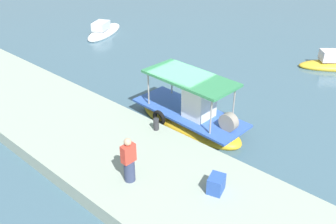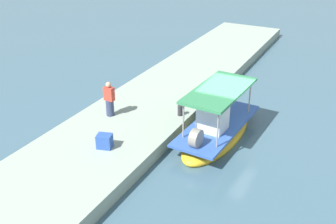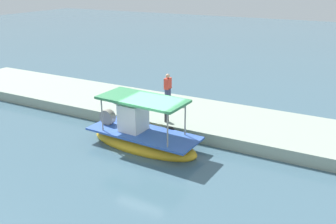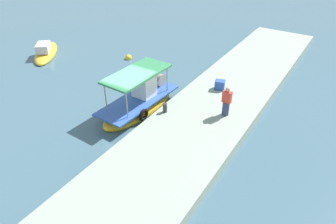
# 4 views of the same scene
# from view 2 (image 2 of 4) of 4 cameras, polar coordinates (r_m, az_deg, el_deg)

# --- Properties ---
(ground_plane) EXTENTS (120.00, 120.00, 0.00)m
(ground_plane) POSITION_cam_2_polar(r_m,az_deg,el_deg) (19.10, 8.59, -3.16)
(ground_plane) COLOR #406071
(dock_quay) EXTENTS (36.00, 4.99, 0.62)m
(dock_quay) POSITION_cam_2_polar(r_m,az_deg,el_deg) (20.56, -2.94, 0.36)
(dock_quay) COLOR #96A494
(dock_quay) RESTS_ON ground_plane
(main_fishing_boat) EXTENTS (5.87, 2.38, 2.81)m
(main_fishing_boat) POSITION_cam_2_polar(r_m,az_deg,el_deg) (18.44, 6.90, -2.50)
(main_fishing_boat) COLOR gold
(main_fishing_boat) RESTS_ON ground_plane
(fisherman_near_bollard) EXTENTS (0.40, 0.50, 1.72)m
(fisherman_near_bollard) POSITION_cam_2_polar(r_m,az_deg,el_deg) (19.14, -8.35, 1.64)
(fisherman_near_bollard) COLOR #323C5C
(fisherman_near_bollard) RESTS_ON dock_quay
(mooring_bollard) EXTENTS (0.24, 0.24, 0.52)m
(mooring_bollard) POSITION_cam_2_polar(r_m,az_deg,el_deg) (19.16, 1.74, 0.23)
(mooring_bollard) COLOR #2D2D33
(mooring_bollard) RESTS_ON dock_quay
(cargo_crate) EXTENTS (0.63, 0.71, 0.59)m
(cargo_crate) POSITION_cam_2_polar(r_m,az_deg,el_deg) (16.75, -9.05, -4.13)
(cargo_crate) COLOR #2B50A9
(cargo_crate) RESTS_ON dock_quay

